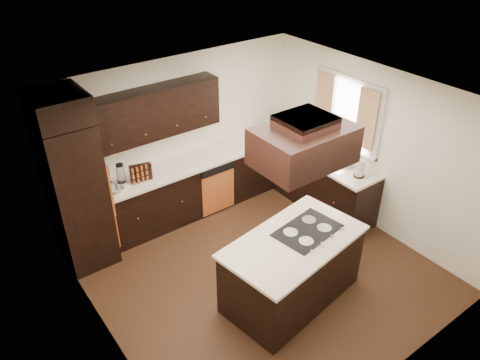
# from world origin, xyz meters

# --- Properties ---
(floor) EXTENTS (4.20, 4.20, 0.02)m
(floor) POSITION_xyz_m (0.00, 0.00, -0.01)
(floor) COLOR #56351F
(floor) RESTS_ON ground
(ceiling) EXTENTS (4.20, 4.20, 0.02)m
(ceiling) POSITION_xyz_m (0.00, 0.00, 2.51)
(ceiling) COLOR white
(ceiling) RESTS_ON ground
(wall_back) EXTENTS (4.20, 0.02, 2.50)m
(wall_back) POSITION_xyz_m (0.00, 2.11, 1.25)
(wall_back) COLOR white
(wall_back) RESTS_ON ground
(wall_front) EXTENTS (4.20, 0.02, 2.50)m
(wall_front) POSITION_xyz_m (0.00, -2.11, 1.25)
(wall_front) COLOR white
(wall_front) RESTS_ON ground
(wall_left) EXTENTS (0.02, 4.20, 2.50)m
(wall_left) POSITION_xyz_m (-2.11, 0.00, 1.25)
(wall_left) COLOR white
(wall_left) RESTS_ON ground
(wall_right) EXTENTS (0.02, 4.20, 2.50)m
(wall_right) POSITION_xyz_m (2.11, 0.00, 1.25)
(wall_right) COLOR white
(wall_right) RESTS_ON ground
(oven_column) EXTENTS (0.65, 0.75, 2.12)m
(oven_column) POSITION_xyz_m (-1.78, 1.71, 1.06)
(oven_column) COLOR black
(oven_column) RESTS_ON floor
(wall_oven_face) EXTENTS (0.05, 0.62, 0.78)m
(wall_oven_face) POSITION_xyz_m (-1.43, 1.71, 1.12)
(wall_oven_face) COLOR orange
(wall_oven_face) RESTS_ON oven_column
(base_cabinets_back) EXTENTS (2.93, 0.60, 0.88)m
(base_cabinets_back) POSITION_xyz_m (0.03, 1.80, 0.44)
(base_cabinets_back) COLOR black
(base_cabinets_back) RESTS_ON floor
(base_cabinets_right) EXTENTS (0.60, 2.40, 0.88)m
(base_cabinets_right) POSITION_xyz_m (1.80, 0.90, 0.44)
(base_cabinets_right) COLOR black
(base_cabinets_right) RESTS_ON floor
(countertop_back) EXTENTS (2.93, 0.63, 0.04)m
(countertop_back) POSITION_xyz_m (0.03, 1.79, 0.90)
(countertop_back) COLOR white
(countertop_back) RESTS_ON base_cabinets_back
(countertop_right) EXTENTS (0.63, 2.40, 0.04)m
(countertop_right) POSITION_xyz_m (1.79, 0.90, 0.90)
(countertop_right) COLOR white
(countertop_right) RESTS_ON base_cabinets_right
(upper_cabinets) EXTENTS (2.00, 0.34, 0.72)m
(upper_cabinets) POSITION_xyz_m (-0.43, 1.93, 1.81)
(upper_cabinets) COLOR black
(upper_cabinets) RESTS_ON wall_back
(dishwasher_front) EXTENTS (0.60, 0.05, 0.72)m
(dishwasher_front) POSITION_xyz_m (0.33, 1.50, 0.40)
(dishwasher_front) COLOR orange
(dishwasher_front) RESTS_ON floor
(window_frame) EXTENTS (0.06, 1.32, 1.12)m
(window_frame) POSITION_xyz_m (2.07, 0.55, 1.65)
(window_frame) COLOR silver
(window_frame) RESTS_ON wall_right
(window_pane) EXTENTS (0.00, 1.20, 1.00)m
(window_pane) POSITION_xyz_m (2.10, 0.55, 1.65)
(window_pane) COLOR white
(window_pane) RESTS_ON wall_right
(curtain_left) EXTENTS (0.02, 0.34, 0.90)m
(curtain_left) POSITION_xyz_m (2.01, 0.13, 1.70)
(curtain_left) COLOR #F9E0B9
(curtain_left) RESTS_ON wall_right
(curtain_right) EXTENTS (0.02, 0.34, 0.90)m
(curtain_right) POSITION_xyz_m (2.01, 0.97, 1.70)
(curtain_right) COLOR #F9E0B9
(curtain_right) RESTS_ON wall_right
(sink_rim) EXTENTS (0.52, 0.84, 0.01)m
(sink_rim) POSITION_xyz_m (1.80, 0.55, 0.92)
(sink_rim) COLOR silver
(sink_rim) RESTS_ON countertop_right
(island) EXTENTS (1.83, 1.17, 0.88)m
(island) POSITION_xyz_m (0.03, -0.59, 0.44)
(island) COLOR black
(island) RESTS_ON floor
(island_top) EXTENTS (1.90, 1.25, 0.04)m
(island_top) POSITION_xyz_m (0.03, -0.59, 0.90)
(island_top) COLOR white
(island_top) RESTS_ON island
(cooktop) EXTENTS (0.88, 0.65, 0.01)m
(cooktop) POSITION_xyz_m (0.28, -0.55, 0.93)
(cooktop) COLOR black
(cooktop) RESTS_ON island_top
(range_hood) EXTENTS (1.05, 0.72, 0.42)m
(range_hood) POSITION_xyz_m (0.10, -0.55, 2.16)
(range_hood) COLOR black
(range_hood) RESTS_ON ceiling
(hood_duct) EXTENTS (0.55, 0.50, 0.13)m
(hood_duct) POSITION_xyz_m (0.10, -0.55, 2.44)
(hood_duct) COLOR black
(hood_duct) RESTS_ON ceiling
(blender_base) EXTENTS (0.15, 0.15, 0.10)m
(blender_base) POSITION_xyz_m (-1.13, 1.71, 0.97)
(blender_base) COLOR silver
(blender_base) RESTS_ON countertop_back
(blender_pitcher) EXTENTS (0.13, 0.13, 0.26)m
(blender_pitcher) POSITION_xyz_m (-1.13, 1.71, 1.15)
(blender_pitcher) COLOR silver
(blender_pitcher) RESTS_ON blender_base
(spice_rack) EXTENTS (0.32, 0.15, 0.26)m
(spice_rack) POSITION_xyz_m (-0.83, 1.74, 1.05)
(spice_rack) COLOR black
(spice_rack) RESTS_ON countertop_back
(mixing_bowl) EXTENTS (0.23, 0.23, 0.06)m
(mixing_bowl) POSITION_xyz_m (-1.23, 1.70, 0.95)
(mixing_bowl) COLOR silver
(mixing_bowl) RESTS_ON countertop_back
(soap_bottle) EXTENTS (0.10, 0.10, 0.16)m
(soap_bottle) POSITION_xyz_m (1.75, 0.95, 1.00)
(soap_bottle) COLOR silver
(soap_bottle) RESTS_ON countertop_right
(paper_towel) EXTENTS (0.13, 0.13, 0.27)m
(paper_towel) POSITION_xyz_m (1.78, -0.06, 1.06)
(paper_towel) COLOR silver
(paper_towel) RESTS_ON countertop_right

